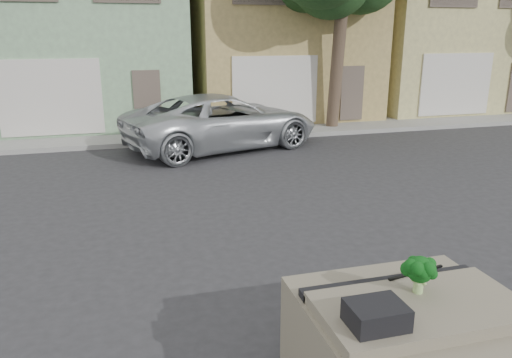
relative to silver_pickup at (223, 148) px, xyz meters
name	(u,v)px	position (x,y,z in m)	size (l,w,h in m)	color
ground_plane	(299,265)	(-0.54, -8.18, 0.00)	(120.00, 120.00, 0.00)	#303033
sidewalk	(194,132)	(-0.54, 2.32, 0.07)	(40.00, 3.00, 0.15)	gray
townhouse_mint	(84,23)	(-4.04, 6.32, 3.77)	(7.20, 8.20, 7.55)	#85AD83
townhouse_tan	(270,24)	(3.46, 6.32, 3.77)	(7.20, 8.20, 7.55)	tan
townhouse_beige	(425,24)	(10.96, 6.32, 3.77)	(7.20, 8.20, 7.55)	tan
silver_pickup	(223,148)	(0.00, 0.00, 0.00)	(2.77, 6.02, 1.67)	silver
tree_near	(340,7)	(4.46, 1.62, 4.25)	(4.40, 4.00, 8.50)	#1E3F1B
car_dashboard	(407,347)	(-0.54, -11.18, 0.56)	(2.00, 1.80, 1.12)	#756D59
instrument_hump	(376,315)	(-1.12, -11.53, 1.22)	(0.48, 0.38, 0.20)	black
wiper_arm	(416,273)	(-0.26, -10.80, 1.13)	(0.70, 0.03, 0.02)	black
broccoli	(419,274)	(-0.46, -11.14, 1.31)	(0.31, 0.31, 0.38)	#0A3A0E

